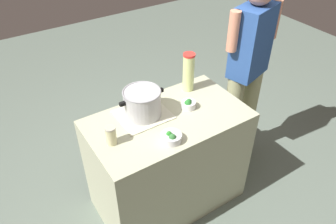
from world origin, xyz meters
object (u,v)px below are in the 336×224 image
broccoli_bowl_front (171,137)px  cooking_pot (142,103)px  broccoli_bowl_center (188,104)px  person_cook (247,70)px  lemonade_pitcher (189,72)px  mason_jar (111,135)px

broccoli_bowl_front → cooking_pot: bearing=93.3°
broccoli_bowl_center → person_cook: 0.67m
cooking_pot → lemonade_pitcher: size_ratio=1.09×
lemonade_pitcher → broccoli_bowl_front: bearing=-135.7°
lemonade_pitcher → mason_jar: size_ratio=2.35×
cooking_pot → broccoli_bowl_front: 0.34m
lemonade_pitcher → broccoli_bowl_front: 0.62m
mason_jar → person_cook: 1.28m
mason_jar → broccoli_bowl_front: bearing=-29.7°
cooking_pot → lemonade_pitcher: bearing=11.9°
broccoli_bowl_front → mason_jar: bearing=150.3°
broccoli_bowl_center → cooking_pot: bearing=161.9°
cooking_pot → broccoli_bowl_center: cooking_pot is taller
broccoli_bowl_center → person_cook: bearing=8.5°
mason_jar → broccoli_bowl_front: 0.37m
cooking_pot → broccoli_bowl_front: size_ratio=2.44×
lemonade_pitcher → person_cook: (0.52, -0.10, -0.10)m
mason_jar → person_cook: bearing=6.2°
lemonade_pitcher → broccoli_bowl_center: size_ratio=2.91×
broccoli_bowl_center → broccoli_bowl_front: bearing=-142.7°
lemonade_pitcher → cooking_pot: bearing=-168.1°
cooking_pot → lemonade_pitcher: 0.46m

